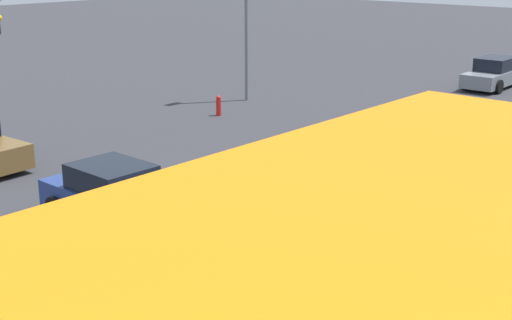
% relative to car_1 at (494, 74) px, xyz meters
% --- Properties ---
extents(ground_plane, '(145.86, 145.86, 0.00)m').
position_rel_car_1_xyz_m(ground_plane, '(-21.09, -2.37, -0.71)').
color(ground_plane, '#333338').
extents(car_1, '(4.59, 2.02, 1.53)m').
position_rel_car_1_xyz_m(car_1, '(0.00, 0.00, 0.00)').
color(car_1, gray).
rests_on(car_1, ground_plane).
extents(car_3, '(2.11, 4.21, 1.55)m').
position_rel_car_1_xyz_m(car_3, '(-24.56, -0.57, 0.01)').
color(car_3, navy).
rests_on(car_3, ground_plane).
extents(car_4, '(4.61, 2.22, 1.51)m').
position_rel_car_1_xyz_m(car_4, '(-27.78, -5.56, 0.02)').
color(car_4, brown).
rests_on(car_4, ground_plane).
extents(fire_hydrant, '(0.22, 0.22, 0.86)m').
position_rel_car_1_xyz_m(fire_hydrant, '(-13.88, 6.07, -0.28)').
color(fire_hydrant, red).
rests_on(fire_hydrant, ground_plane).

